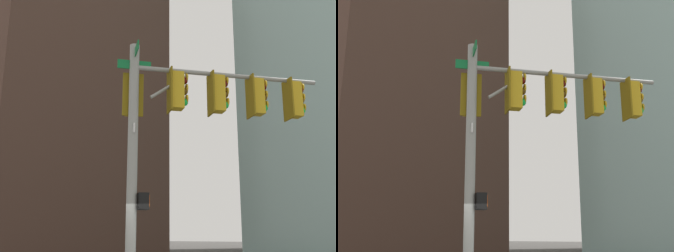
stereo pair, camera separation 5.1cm
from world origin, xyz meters
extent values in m
cylinder|color=gray|center=(0.16, -0.35, 3.31)|extent=(0.25, 0.25, 6.62)
cylinder|color=gray|center=(-1.62, 1.55, 6.01)|extent=(3.66, 3.87, 0.12)
cylinder|color=gray|center=(-0.48, 0.34, 5.56)|extent=(0.77, 0.81, 0.75)
cube|color=#0F6B33|center=(0.16, -0.35, 6.37)|extent=(0.95, 0.90, 0.24)
cube|color=#0F6B33|center=(0.16, -0.35, 6.07)|extent=(0.63, 0.66, 0.24)
cube|color=white|center=(0.16, -0.35, 4.34)|extent=(0.35, 0.33, 0.24)
cube|color=gold|center=(-0.61, 0.48, 5.45)|extent=(0.48, 0.48, 1.00)
cube|color=#775E0F|center=(-0.48, 0.34, 5.45)|extent=(0.42, 0.40, 1.16)
sphere|color=#470A07|center=(-0.76, 0.63, 5.75)|extent=(0.20, 0.20, 0.20)
cylinder|color=gold|center=(-0.80, 0.67, 5.84)|extent=(0.19, 0.19, 0.23)
sphere|color=#4C330A|center=(-0.76, 0.63, 5.45)|extent=(0.20, 0.20, 0.20)
cylinder|color=gold|center=(-0.80, 0.67, 5.54)|extent=(0.19, 0.19, 0.23)
sphere|color=green|center=(-0.76, 0.63, 5.15)|extent=(0.20, 0.20, 0.20)
cylinder|color=gold|center=(-0.80, 0.67, 5.24)|extent=(0.19, 0.19, 0.23)
cube|color=gold|center=(-1.39, 1.30, 5.45)|extent=(0.48, 0.48, 1.00)
cube|color=#775E0F|center=(-1.26, 1.16, 5.45)|extent=(0.42, 0.40, 1.16)
sphere|color=#470A07|center=(-1.53, 1.45, 5.75)|extent=(0.20, 0.20, 0.20)
cylinder|color=gold|center=(-1.58, 1.50, 5.84)|extent=(0.19, 0.19, 0.23)
sphere|color=#4C330A|center=(-1.53, 1.45, 5.45)|extent=(0.20, 0.20, 0.20)
cylinder|color=gold|center=(-1.58, 1.50, 5.54)|extent=(0.19, 0.19, 0.23)
sphere|color=green|center=(-1.53, 1.45, 5.15)|extent=(0.20, 0.20, 0.20)
cylinder|color=gold|center=(-1.58, 1.50, 5.24)|extent=(0.19, 0.19, 0.23)
cube|color=gold|center=(-2.17, 2.13, 5.45)|extent=(0.48, 0.48, 1.00)
cube|color=#775E0F|center=(-2.04, 1.99, 5.45)|extent=(0.42, 0.40, 1.16)
sphere|color=#470A07|center=(-2.31, 2.28, 5.75)|extent=(0.20, 0.20, 0.20)
cylinder|color=gold|center=(-2.35, 2.32, 5.84)|extent=(0.19, 0.19, 0.23)
sphere|color=#4C330A|center=(-2.31, 2.28, 5.45)|extent=(0.20, 0.20, 0.20)
cylinder|color=gold|center=(-2.35, 2.32, 5.54)|extent=(0.19, 0.19, 0.23)
sphere|color=green|center=(-2.31, 2.28, 5.15)|extent=(0.20, 0.20, 0.20)
cylinder|color=gold|center=(-2.35, 2.32, 5.24)|extent=(0.19, 0.19, 0.23)
cube|color=gold|center=(-2.95, 2.95, 5.45)|extent=(0.48, 0.48, 1.00)
cube|color=#775E0F|center=(-2.82, 2.81, 5.45)|extent=(0.42, 0.40, 1.16)
sphere|color=#470A07|center=(-3.09, 3.10, 5.75)|extent=(0.20, 0.20, 0.20)
cylinder|color=gold|center=(-3.13, 3.15, 5.84)|extent=(0.19, 0.19, 0.23)
sphere|color=#4C330A|center=(-3.09, 3.10, 5.45)|extent=(0.20, 0.20, 0.20)
cylinder|color=gold|center=(-3.13, 3.15, 5.54)|extent=(0.19, 0.19, 0.23)
sphere|color=green|center=(-3.09, 3.10, 5.15)|extent=(0.20, 0.20, 0.20)
cylinder|color=gold|center=(-3.13, 3.15, 5.24)|extent=(0.19, 0.19, 0.23)
cube|color=gold|center=(-0.07, -0.57, 5.31)|extent=(0.48, 0.48, 1.00)
cube|color=#775E0F|center=(0.06, -0.44, 5.31)|extent=(0.40, 0.42, 1.16)
sphere|color=red|center=(-0.22, -0.71, 5.61)|extent=(0.20, 0.20, 0.20)
cylinder|color=gold|center=(-0.27, -0.75, 5.70)|extent=(0.19, 0.19, 0.23)
sphere|color=#4C330A|center=(-0.22, -0.71, 5.31)|extent=(0.20, 0.20, 0.20)
cylinder|color=gold|center=(-0.27, -0.75, 5.40)|extent=(0.19, 0.19, 0.23)
sphere|color=#0A3819|center=(-0.22, -0.71, 5.01)|extent=(0.20, 0.20, 0.20)
cylinder|color=gold|center=(-0.27, -0.75, 5.10)|extent=(0.19, 0.19, 0.23)
cube|color=black|center=(-0.03, -0.14, 2.56)|extent=(0.43, 0.43, 0.40)
cube|color=#EA5914|center=(-0.12, -0.05, 2.56)|extent=(0.20, 0.19, 0.28)
cube|color=#4C3328|center=(-16.39, -21.93, 18.83)|extent=(19.47, 14.69, 37.65)
camera|label=1|loc=(8.56, 5.60, 1.79)|focal=45.18mm
camera|label=2|loc=(8.54, 5.64, 1.79)|focal=45.18mm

